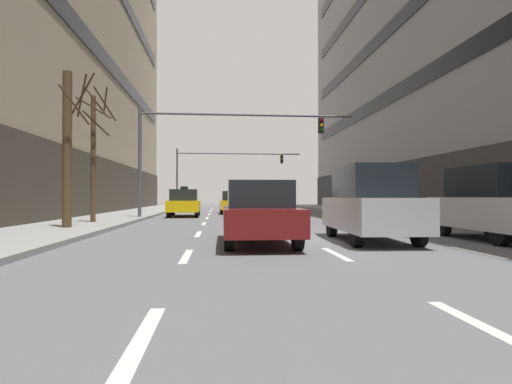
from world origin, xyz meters
The scene contains 39 objects.
ground_plane centered at (0.00, 0.00, 0.00)m, with size 120.00×120.00×0.00m, color slate.
sidewalk_left centered at (-8.14, 0.00, 0.07)m, with size 3.77×80.00×0.14m, color gray.
lane_stripe_l1_s2 centered at (-3.13, -8.00, 0.00)m, with size 0.16×2.00×0.01m, color silver.
lane_stripe_l1_s3 centered at (-3.13, -3.00, 0.00)m, with size 0.16×2.00×0.01m, color silver.
lane_stripe_l1_s4 centered at (-3.13, 2.00, 0.00)m, with size 0.16×2.00×0.01m, color silver.
lane_stripe_l1_s5 centered at (-3.13, 7.00, 0.00)m, with size 0.16×2.00×0.01m, color silver.
lane_stripe_l1_s6 centered at (-3.13, 12.00, 0.00)m, with size 0.16×2.00×0.01m, color silver.
lane_stripe_l1_s7 centered at (-3.13, 17.00, 0.00)m, with size 0.16×2.00×0.01m, color silver.
lane_stripe_l1_s8 centered at (-3.13, 22.00, 0.00)m, with size 0.16×2.00×0.01m, color silver.
lane_stripe_l1_s9 centered at (-3.13, 27.00, 0.00)m, with size 0.16×2.00×0.01m, color silver.
lane_stripe_l1_s10 centered at (-3.13, 32.00, 0.00)m, with size 0.16×2.00×0.01m, color silver.
lane_stripe_l2_s2 centered at (0.00, -8.00, 0.00)m, with size 0.16×2.00×0.01m, color silver.
lane_stripe_l2_s3 centered at (0.00, -3.00, 0.00)m, with size 0.16×2.00×0.01m, color silver.
lane_stripe_l2_s4 centered at (0.00, 2.00, 0.00)m, with size 0.16×2.00×0.01m, color silver.
lane_stripe_l2_s5 centered at (0.00, 7.00, 0.00)m, with size 0.16×2.00×0.01m, color silver.
lane_stripe_l2_s6 centered at (0.00, 12.00, 0.00)m, with size 0.16×2.00×0.01m, color silver.
lane_stripe_l2_s7 centered at (0.00, 17.00, 0.00)m, with size 0.16×2.00×0.01m, color silver.
lane_stripe_l2_s8 centered at (0.00, 22.00, 0.00)m, with size 0.16×2.00×0.01m, color silver.
lane_stripe_l2_s9 centered at (0.00, 27.00, 0.00)m, with size 0.16×2.00×0.01m, color silver.
lane_stripe_l2_s10 centered at (0.00, 32.00, 0.00)m, with size 0.16×2.00×0.01m, color silver.
lane_stripe_l3_s3 centered at (3.13, -3.00, 0.00)m, with size 0.16×2.00×0.01m, color silver.
lane_stripe_l3_s4 centered at (3.13, 2.00, 0.00)m, with size 0.16×2.00×0.01m, color silver.
lane_stripe_l3_s5 centered at (3.13, 7.00, 0.00)m, with size 0.16×2.00×0.01m, color silver.
lane_stripe_l3_s6 centered at (3.13, 12.00, 0.00)m, with size 0.16×2.00×0.01m, color silver.
lane_stripe_l3_s7 centered at (3.13, 17.00, 0.00)m, with size 0.16×2.00×0.01m, color silver.
lane_stripe_l3_s8 centered at (3.13, 22.00, 0.00)m, with size 0.16×2.00×0.01m, color silver.
lane_stripe_l3_s9 centered at (3.13, 27.00, 0.00)m, with size 0.16×2.00×0.01m, color silver.
lane_stripe_l3_s10 centered at (3.13, 32.00, 0.00)m, with size 0.16×2.00×0.01m, color silver.
taxi_driving_0 centered at (1.55, 20.43, 0.80)m, with size 1.90×4.34×1.79m.
car_driving_1 centered at (-1.45, -1.02, 0.79)m, with size 1.82×4.29×1.60m.
taxi_driving_2 centered at (-1.47, 17.77, 0.78)m, with size 1.86×4.25×1.75m.
taxi_driving_3 centered at (-4.54, 13.84, 0.81)m, with size 1.90×4.39×1.81m.
car_driving_4 centered at (1.65, -0.58, 1.02)m, with size 1.94×4.30×2.05m.
car_parked_1 centered at (5.20, -0.63, 1.03)m, with size 1.81×4.28×2.07m.
traffic_signal_0 centered at (-2.77, 10.97, 4.42)m, with size 11.63×0.35×5.86m.
traffic_signal_1 centered at (-2.38, 30.92, 4.42)m, with size 12.63×0.35×5.90m.
street_tree_0 centered at (-7.74, 3.50, 2.95)m, with size 1.19×1.67×5.53m.
street_tree_1 centered at (-7.71, 6.49, 3.09)m, with size 1.37×1.56×5.70m.
pedestrian_0 centered at (9.42, 15.88, 1.07)m, with size 0.30×0.51×1.61m.
Camera 1 is at (-2.47, -11.62, 1.22)m, focal length 29.30 mm.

